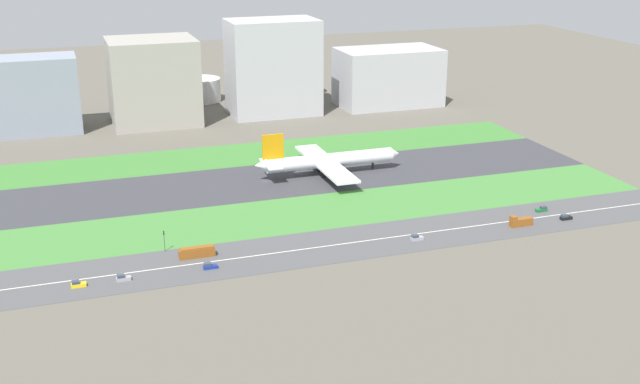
{
  "coord_description": "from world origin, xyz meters",
  "views": [
    {
      "loc": [
        -79.37,
        -301.81,
        103.92
      ],
      "look_at": [
        11.34,
        -36.5,
        6.0
      ],
      "focal_mm": 44.37,
      "sensor_mm": 36.0,
      "label": 1
    }
  ],
  "objects_px": {
    "airliner": "(326,161)",
    "car_2": "(566,217)",
    "car_5": "(123,278)",
    "car_3": "(542,209)",
    "terminal_building": "(32,95)",
    "fuel_tank_centre": "(261,85)",
    "car_0": "(416,238)",
    "hangar_building": "(153,81)",
    "bus_0": "(197,252)",
    "cargo_warehouse": "(388,77)",
    "fuel_tank_east": "(306,83)",
    "traffic_light": "(164,240)",
    "fuel_tank_west": "(199,90)",
    "car_1": "(78,284)",
    "truck_0": "(520,222)",
    "office_tower": "(273,67)",
    "car_4": "(210,266)"
  },
  "relations": [
    {
      "from": "cargo_warehouse",
      "to": "airliner",
      "type": "bearing_deg",
      "value": -124.33
    },
    {
      "from": "car_1",
      "to": "truck_0",
      "type": "bearing_deg",
      "value": -180.0
    },
    {
      "from": "airliner",
      "to": "cargo_warehouse",
      "type": "height_order",
      "value": "cargo_warehouse"
    },
    {
      "from": "car_3",
      "to": "hangar_building",
      "type": "height_order",
      "value": "hangar_building"
    },
    {
      "from": "office_tower",
      "to": "fuel_tank_east",
      "type": "xyz_separation_m",
      "value": [
        33.51,
        45.0,
        -19.67
      ]
    },
    {
      "from": "cargo_warehouse",
      "to": "car_2",
      "type": "bearing_deg",
      "value": -93.94
    },
    {
      "from": "traffic_light",
      "to": "car_5",
      "type": "bearing_deg",
      "value": -130.29
    },
    {
      "from": "car_2",
      "to": "car_1",
      "type": "height_order",
      "value": "same"
    },
    {
      "from": "fuel_tank_west",
      "to": "fuel_tank_east",
      "type": "xyz_separation_m",
      "value": [
        66.66,
        0.0,
        -0.56
      ]
    },
    {
      "from": "fuel_tank_west",
      "to": "traffic_light",
      "type": "bearing_deg",
      "value": -103.58
    },
    {
      "from": "hangar_building",
      "to": "fuel_tank_west",
      "type": "distance_m",
      "value": 57.33
    },
    {
      "from": "fuel_tank_east",
      "to": "car_5",
      "type": "bearing_deg",
      "value": -119.63
    },
    {
      "from": "car_3",
      "to": "terminal_building",
      "type": "distance_m",
      "value": 255.2
    },
    {
      "from": "airliner",
      "to": "hangar_building",
      "type": "xyz_separation_m",
      "value": [
        -56.24,
        114.0,
        16.03
      ]
    },
    {
      "from": "terminal_building",
      "to": "fuel_tank_centre",
      "type": "distance_m",
      "value": 138.54
    },
    {
      "from": "car_4",
      "to": "car_0",
      "type": "distance_m",
      "value": 71.01
    },
    {
      "from": "terminal_building",
      "to": "hangar_building",
      "type": "xyz_separation_m",
      "value": [
        60.45,
        0.0,
        3.06
      ]
    },
    {
      "from": "bus_0",
      "to": "car_0",
      "type": "bearing_deg",
      "value": -7.79
    },
    {
      "from": "fuel_tank_west",
      "to": "car_3",
      "type": "bearing_deg",
      "value": -69.35
    },
    {
      "from": "traffic_light",
      "to": "fuel_tank_centre",
      "type": "distance_m",
      "value": 237.16
    },
    {
      "from": "car_5",
      "to": "car_2",
      "type": "bearing_deg",
      "value": -180.0
    },
    {
      "from": "car_0",
      "to": "fuel_tank_centre",
      "type": "xyz_separation_m",
      "value": [
        8.72,
        237.0,
        6.34
      ]
    },
    {
      "from": "car_2",
      "to": "car_5",
      "type": "xyz_separation_m",
      "value": [
        -157.03,
        0.0,
        0.0
      ]
    },
    {
      "from": "cargo_warehouse",
      "to": "fuel_tank_east",
      "type": "distance_m",
      "value": 58.16
    },
    {
      "from": "office_tower",
      "to": "fuel_tank_centre",
      "type": "height_order",
      "value": "office_tower"
    },
    {
      "from": "car_3",
      "to": "car_0",
      "type": "bearing_deg",
      "value": -169.91
    },
    {
      "from": "car_2",
      "to": "car_3",
      "type": "height_order",
      "value": "same"
    },
    {
      "from": "car_0",
      "to": "hangar_building",
      "type": "xyz_separation_m",
      "value": [
        -61.32,
        192.0,
        21.34
      ]
    },
    {
      "from": "car_3",
      "to": "hangar_building",
      "type": "xyz_separation_m",
      "value": [
        -117.52,
        182.0,
        21.34
      ]
    },
    {
      "from": "airliner",
      "to": "traffic_light",
      "type": "relative_size",
      "value": 9.03
    },
    {
      "from": "hangar_building",
      "to": "fuel_tank_west",
      "type": "xyz_separation_m",
      "value": [
        31.97,
        45.0,
        -15.5
      ]
    },
    {
      "from": "car_2",
      "to": "fuel_tank_centre",
      "type": "height_order",
      "value": "fuel_tank_centre"
    },
    {
      "from": "car_3",
      "to": "cargo_warehouse",
      "type": "xyz_separation_m",
      "value": [
        16.56,
        182.0,
        15.33
      ]
    },
    {
      "from": "car_4",
      "to": "fuel_tank_centre",
      "type": "height_order",
      "value": "fuel_tank_centre"
    },
    {
      "from": "bus_0",
      "to": "car_1",
      "type": "height_order",
      "value": "bus_0"
    },
    {
      "from": "traffic_light",
      "to": "fuel_tank_west",
      "type": "xyz_separation_m",
      "value": [
        52.89,
        219.01,
        2.47
      ]
    },
    {
      "from": "car_2",
      "to": "car_1",
      "type": "bearing_deg",
      "value": 0.0
    },
    {
      "from": "fuel_tank_centre",
      "to": "fuel_tank_east",
      "type": "bearing_deg",
      "value": 0.0
    },
    {
      "from": "car_1",
      "to": "office_tower",
      "type": "relative_size",
      "value": 0.09
    },
    {
      "from": "airliner",
      "to": "terminal_building",
      "type": "distance_m",
      "value": 163.64
    },
    {
      "from": "car_0",
      "to": "car_3",
      "type": "bearing_deg",
      "value": -169.91
    },
    {
      "from": "airliner",
      "to": "bus_0",
      "type": "bearing_deg",
      "value": -135.01
    },
    {
      "from": "hangar_building",
      "to": "fuel_tank_east",
      "type": "bearing_deg",
      "value": 24.53
    },
    {
      "from": "airliner",
      "to": "cargo_warehouse",
      "type": "relative_size",
      "value": 1.13
    },
    {
      "from": "terminal_building",
      "to": "fuel_tank_centre",
      "type": "height_order",
      "value": "terminal_building"
    },
    {
      "from": "airliner",
      "to": "office_tower",
      "type": "relative_size",
      "value": 1.26
    },
    {
      "from": "car_5",
      "to": "fuel_tank_east",
      "type": "distance_m",
      "value": 272.71
    },
    {
      "from": "airliner",
      "to": "car_2",
      "type": "relative_size",
      "value": 14.77
    },
    {
      "from": "hangar_building",
      "to": "fuel_tank_east",
      "type": "xyz_separation_m",
      "value": [
        98.63,
        45.0,
        -16.06
      ]
    },
    {
      "from": "car_5",
      "to": "car_3",
      "type": "height_order",
      "value": "same"
    }
  ]
}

